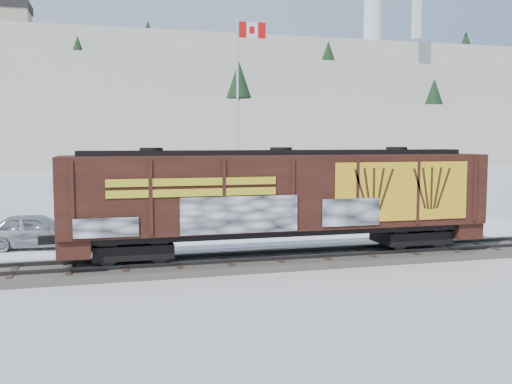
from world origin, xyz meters
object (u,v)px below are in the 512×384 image
object	(u,v)px
hopper_railcar	(281,196)
car_dark	(276,217)
flagpole	(239,145)
car_silver	(36,231)
car_white	(203,220)

from	to	relation	value
hopper_railcar	car_dark	bearing A→B (deg)	74.24
flagpole	car_dark	size ratio (longest dim) A/B	2.55
car_silver	car_white	world-z (taller)	car_silver
car_silver	flagpole	bearing A→B (deg)	-51.57
hopper_railcar	car_dark	size ratio (longest dim) A/B	3.49
flagpole	car_white	bearing A→B (deg)	-119.85
car_white	car_dark	bearing A→B (deg)	-69.01
car_silver	car_dark	bearing A→B (deg)	-73.48
car_white	hopper_railcar	bearing A→B (deg)	-155.50
hopper_railcar	flagpole	xyz separation A→B (m)	(1.43, 13.37, 1.99)
flagpole	car_silver	size ratio (longest dim) A/B	2.60
hopper_railcar	car_dark	xyz separation A→B (m)	(2.34, 8.31, -2.05)
car_silver	car_white	distance (m)	8.33
flagpole	car_dark	world-z (taller)	flagpole
flagpole	car_white	size ratio (longest dim) A/B	2.55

